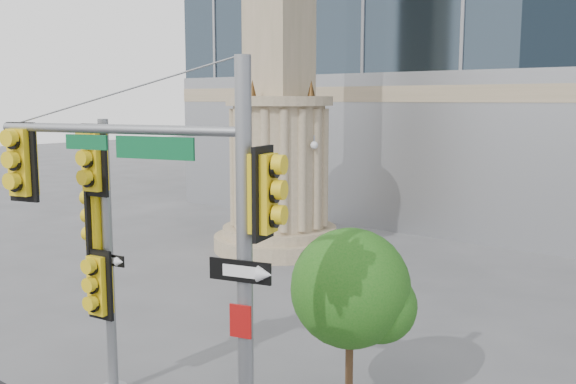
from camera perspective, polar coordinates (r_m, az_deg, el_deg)
The scene contains 4 objects.
monument at distance 21.11m, azimuth -0.78°, elevation 9.63°, with size 4.40×4.40×16.60m.
main_signal_pole at distance 8.47m, azimuth -9.92°, elevation -2.60°, with size 4.20×1.50×5.53m.
secondary_signal_pole at distance 11.06m, azimuth -16.32°, elevation -3.83°, with size 0.85×0.62×4.69m.
street_tree at distance 10.24m, azimuth 5.77°, elevation -8.95°, with size 1.94×1.89×3.02m.
Camera 1 is at (7.49, -7.23, 5.00)m, focal length 40.00 mm.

